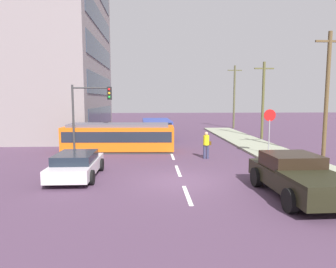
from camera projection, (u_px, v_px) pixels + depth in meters
ground_plane at (169, 147)px, 23.46m from camera, size 120.00×120.00×0.00m
sidewalk_curb_right at (275, 154)px, 19.86m from camera, size 3.20×36.00×0.14m
lane_stripe_0 at (187, 195)px, 11.55m from camera, size 0.16×2.40×0.01m
lane_stripe_1 at (178, 171)px, 15.52m from camera, size 0.16×2.40×0.01m
lane_stripe_2 at (172, 156)px, 19.49m from camera, size 0.16×2.40×0.01m
lane_stripe_3 at (166, 140)px, 27.54m from camera, size 0.16×2.40×0.01m
lane_stripe_4 at (163, 132)px, 33.49m from camera, size 0.16×2.40×0.01m
corner_building at (26, 56)px, 30.26m from camera, size 14.90×16.12×16.00m
streetcar_tram at (119, 137)px, 21.27m from camera, size 7.74×2.87×1.97m
city_bus at (157, 128)px, 28.03m from camera, size 2.72×5.90×1.78m
pedestrian_crossing at (206, 144)px, 18.60m from camera, size 0.51×0.36×1.67m
pickup_truck_parked at (297, 176)px, 11.28m from camera, size 2.34×5.03×1.55m
parked_sedan_near at (77, 165)px, 14.08m from camera, size 2.04×4.25×1.19m
stop_sign at (270, 122)px, 19.33m from camera, size 0.76×0.07×2.88m
traffic_light_mast at (89, 106)px, 19.76m from camera, size 2.59×0.33×4.59m
utility_pole_near at (327, 93)px, 18.69m from camera, size 1.80×0.24×7.76m
utility_pole_mid at (263, 99)px, 27.75m from camera, size 1.80×0.24×7.05m
utility_pole_far at (234, 96)px, 38.10m from camera, size 1.80×0.24×7.87m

